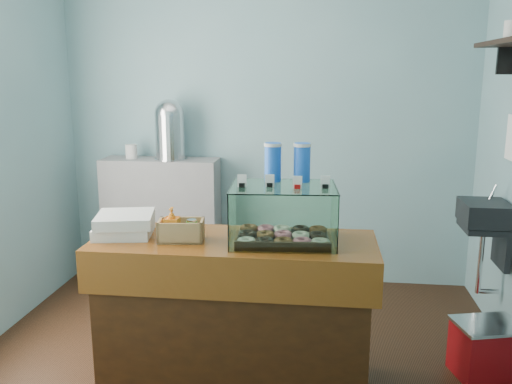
# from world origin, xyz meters

# --- Properties ---
(ground) EXTENTS (3.50, 3.50, 0.00)m
(ground) POSITION_xyz_m (0.00, 0.00, 0.00)
(ground) COLOR black
(ground) RESTS_ON ground
(room_shell) EXTENTS (3.54, 3.04, 2.82)m
(room_shell) POSITION_xyz_m (0.03, 0.01, 1.71)
(room_shell) COLOR #6F98A2
(room_shell) RESTS_ON ground
(counter) EXTENTS (1.60, 0.60, 0.90)m
(counter) POSITION_xyz_m (0.00, -0.25, 0.46)
(counter) COLOR #3E1E0B
(counter) RESTS_ON ground
(back_shelf) EXTENTS (1.00, 0.32, 1.10)m
(back_shelf) POSITION_xyz_m (-0.90, 1.32, 0.55)
(back_shelf) COLOR gray
(back_shelf) RESTS_ON ground
(display_case) EXTENTS (0.61, 0.46, 0.54)m
(display_case) POSITION_xyz_m (0.28, -0.21, 1.07)
(display_case) COLOR black
(display_case) RESTS_ON counter
(condiment_crate) EXTENTS (0.27, 0.18, 0.19)m
(condiment_crate) POSITION_xyz_m (-0.30, -0.30, 0.97)
(condiment_crate) COLOR #A17750
(condiment_crate) RESTS_ON counter
(pastry_boxes) EXTENTS (0.38, 0.38, 0.13)m
(pastry_boxes) POSITION_xyz_m (-0.64, -0.23, 0.96)
(pastry_boxes) COLOR silver
(pastry_boxes) RESTS_ON counter
(coffee_urn) EXTENTS (0.28, 0.28, 0.51)m
(coffee_urn) POSITION_xyz_m (-0.80, 1.30, 1.37)
(coffee_urn) COLOR silver
(coffee_urn) RESTS_ON back_shelf
(red_cooler) EXTENTS (0.45, 0.38, 0.34)m
(red_cooler) POSITION_xyz_m (1.51, 0.03, 0.17)
(red_cooler) COLOR #AF0E12
(red_cooler) RESTS_ON ground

